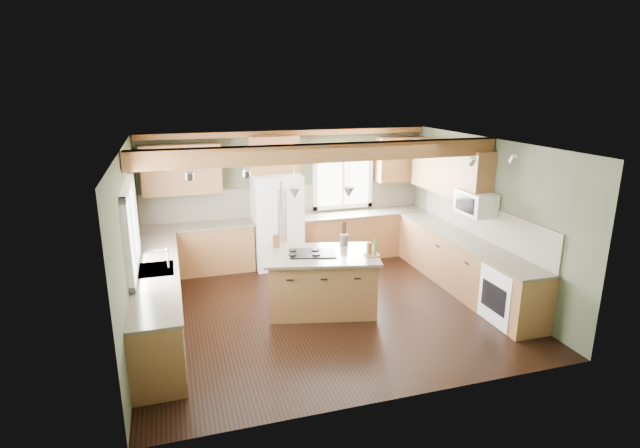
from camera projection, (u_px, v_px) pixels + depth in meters
name	position (u px, v px, depth m)	size (l,w,h in m)	color
floor	(325.00, 308.00, 7.94)	(5.60, 5.60, 0.00)	black
ceiling	(326.00, 144.00, 7.23)	(5.60, 5.60, 0.00)	silver
wall_back	(287.00, 196.00, 9.88)	(5.60, 5.60, 0.00)	#3D4531
wall_left	(130.00, 247.00, 6.80)	(5.00, 5.00, 0.00)	#3D4531
wall_right	(484.00, 216.00, 8.37)	(5.00, 5.00, 0.00)	#3D4531
ceiling_beam	(326.00, 153.00, 7.26)	(5.55, 0.26, 0.26)	brown
soffit_trim	(287.00, 133.00, 9.45)	(5.55, 0.20, 0.10)	brown
backsplash_back	(288.00, 200.00, 9.89)	(5.58, 0.03, 0.58)	brown
backsplash_right	(481.00, 220.00, 8.43)	(0.03, 3.70, 0.58)	brown
base_cab_back_left	(199.00, 250.00, 9.34)	(2.02, 0.60, 0.88)	brown
counter_back_left	(197.00, 226.00, 9.21)	(2.06, 0.64, 0.04)	#474034
base_cab_back_right	(362.00, 235.00, 10.26)	(2.62, 0.60, 0.88)	brown
counter_back_right	(363.00, 213.00, 10.13)	(2.66, 0.64, 0.04)	#474034
base_cab_left	(158.00, 300.00, 7.16)	(0.60, 3.70, 0.88)	brown
counter_left	(155.00, 270.00, 7.04)	(0.64, 3.74, 0.04)	#474034
base_cab_right	(463.00, 265.00, 8.56)	(0.60, 3.70, 0.88)	brown
counter_right	(465.00, 239.00, 8.44)	(0.64, 3.74, 0.04)	#474034
upper_cab_back_left	(182.00, 169.00, 8.99)	(1.40, 0.35, 0.90)	brown
upper_cab_over_fridge	(273.00, 154.00, 9.41)	(0.96, 0.35, 0.70)	brown
upper_cab_right	(449.00, 170.00, 8.97)	(0.35, 2.20, 0.90)	brown
upper_cab_back_corner	(398.00, 159.00, 10.19)	(0.90, 0.35, 0.90)	brown
window_left	(130.00, 228.00, 6.78)	(0.04, 1.60, 1.05)	white
window_back	(343.00, 180.00, 10.12)	(1.10, 0.04, 1.00)	white
sink	(155.00, 270.00, 7.03)	(0.50, 0.65, 0.03)	#262628
faucet	(168.00, 259.00, 7.05)	(0.02, 0.02, 0.28)	#B2B2B7
dishwasher	(158.00, 345.00, 5.97)	(0.60, 0.60, 0.84)	white
oven	(511.00, 295.00, 7.37)	(0.60, 0.72, 0.84)	white
microwave	(476.00, 203.00, 8.19)	(0.40, 0.70, 0.38)	white
pendant_left	(295.00, 193.00, 7.38)	(0.18, 0.18, 0.16)	#B2B2B7
pendant_right	(349.00, 192.00, 7.43)	(0.18, 0.18, 0.16)	#B2B2B7
refrigerator	(277.00, 221.00, 9.56)	(0.90, 0.74, 1.80)	white
island	(322.00, 283.00, 7.80)	(1.61, 0.99, 0.88)	brown
island_top	(322.00, 255.00, 7.67)	(1.72, 1.09, 0.04)	#474034
cooktop	(313.00, 253.00, 7.66)	(0.70, 0.47, 0.02)	black
knife_block	(276.00, 242.00, 7.95)	(0.11, 0.08, 0.18)	brown
utensil_crock	(344.00, 240.00, 8.06)	(0.13, 0.13, 0.18)	#3F3632
bottle_tray	(372.00, 248.00, 7.57)	(0.25, 0.25, 0.23)	brown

